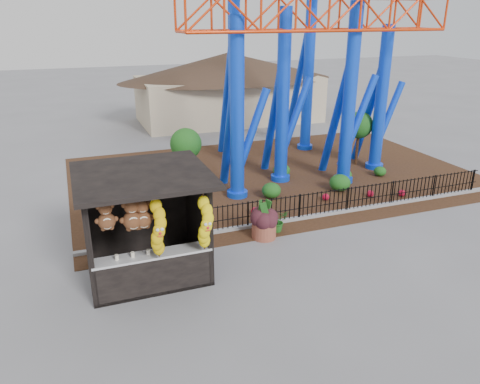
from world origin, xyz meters
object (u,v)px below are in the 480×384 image
object	(u,v)px
terracotta_planter	(264,229)
potted_plant	(277,221)
roller_coaster	(298,28)
prize_booth	(147,229)

from	to	relation	value
terracotta_planter	potted_plant	bearing A→B (deg)	25.86
potted_plant	roller_coaster	bearing A→B (deg)	53.40
roller_coaster	potted_plant	world-z (taller)	roller_coaster
roller_coaster	terracotta_planter	distance (m)	9.57
roller_coaster	terracotta_planter	size ratio (longest dim) A/B	13.54
prize_booth	terracotta_planter	size ratio (longest dim) A/B	4.31
roller_coaster	terracotta_planter	bearing A→B (deg)	-123.85
terracotta_planter	potted_plant	world-z (taller)	potted_plant
prize_booth	roller_coaster	world-z (taller)	roller_coaster
terracotta_planter	prize_booth	bearing A→B (deg)	-162.77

